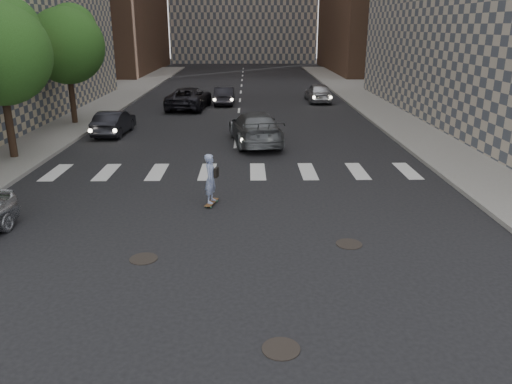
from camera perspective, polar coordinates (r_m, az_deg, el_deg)
The scene contains 13 objects.
ground at distance 11.54m, azimuth -3.98°, elevation -10.22°, with size 160.00×160.00×0.00m, color black.
sidewalk_right at distance 33.59m, azimuth 23.72°, elevation 7.61°, with size 13.00×80.00×0.15m, color gray.
tree_b at distance 23.53m, azimuth -27.20°, elevation 14.39°, with size 4.20×4.20×6.60m.
tree_c at distance 30.94m, azimuth -20.74°, elevation 15.73°, with size 4.20×4.20×6.60m.
manhole_a at distance 9.42m, azimuth 2.88°, elevation -17.46°, with size 0.70×0.70×0.02m, color black.
manhole_b at distance 12.85m, azimuth -12.73°, elevation -7.45°, with size 0.70×0.70×0.02m, color black.
manhole_c at distance 13.57m, azimuth 10.58°, elevation -5.86°, with size 0.70×0.70×0.02m, color black.
skateboarder at distance 16.01m, azimuth -5.16°, elevation 1.54°, with size 0.52×0.87×1.69m.
traffic_car_a at distance 27.74m, azimuth -15.93°, elevation 7.64°, with size 1.35×3.87×1.28m, color black.
traffic_car_b at distance 24.57m, azimuth -0.08°, elevation 7.34°, with size 2.18×5.36×1.56m, color #56595D.
traffic_car_c at distance 35.55m, azimuth -7.66°, elevation 10.60°, with size 2.46×5.35×1.49m, color black.
traffic_car_d at distance 38.72m, azimuth 7.13°, elevation 11.22°, with size 1.69×4.21×1.43m, color #B5B6BC.
traffic_car_e at distance 37.34m, azimuth -3.62°, elevation 10.95°, with size 1.37×3.93×1.30m, color black.
Camera 1 is at (0.63, -10.10, 5.54)m, focal length 35.00 mm.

